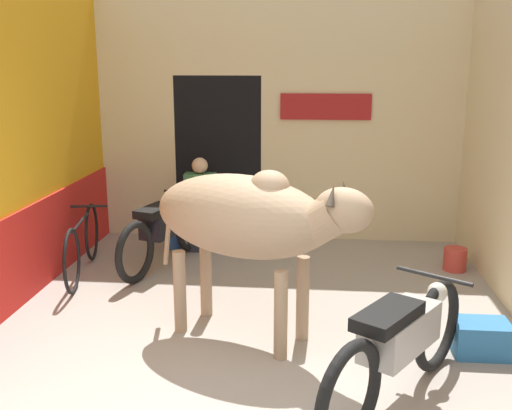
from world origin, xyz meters
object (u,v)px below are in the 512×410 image
object	(u,v)px
motorcycle_far	(165,228)
bucket	(455,259)
motorcycle_near	(399,342)
plastic_stool	(174,232)
crate	(481,338)
bicycle	(83,244)
cow	(248,218)
shopkeeper_seated	(200,202)

from	to	relation	value
motorcycle_far	bucket	xyz separation A→B (m)	(3.33, 0.14, -0.32)
motorcycle_near	plastic_stool	xyz separation A→B (m)	(-2.36, 3.36, -0.26)
motorcycle_far	plastic_stool	bearing A→B (deg)	94.82
plastic_stool	crate	world-z (taller)	plastic_stool
motorcycle_near	bicycle	world-z (taller)	motorcycle_near
motorcycle_near	cow	bearing A→B (deg)	140.35
motorcycle_near	bicycle	size ratio (longest dim) A/B	0.98
bucket	motorcycle_far	bearing A→B (deg)	-177.53
motorcycle_near	crate	bearing A→B (deg)	45.99
motorcycle_far	bucket	world-z (taller)	motorcycle_far
motorcycle_near	plastic_stool	distance (m)	4.11
cow	motorcycle_far	size ratio (longest dim) A/B	1.09
shopkeeper_seated	cow	bearing A→B (deg)	-70.30
bicycle	bucket	distance (m)	4.21
cow	bucket	size ratio (longest dim) A/B	7.69
motorcycle_near	crate	size ratio (longest dim) A/B	3.88
motorcycle_far	plastic_stool	distance (m)	0.69
cow	shopkeeper_seated	xyz separation A→B (m)	(-0.88, 2.45, -0.47)
bucket	bicycle	bearing A→B (deg)	-172.66
motorcycle_near	bicycle	xyz separation A→B (m)	(-3.14, 2.32, -0.12)
bucket	cow	bearing A→B (deg)	-138.56
motorcycle_near	crate	world-z (taller)	motorcycle_near
motorcycle_near	crate	xyz separation A→B (m)	(0.78, 0.81, -0.33)
cow	shopkeeper_seated	world-z (taller)	cow
motorcycle_far	plastic_stool	xyz separation A→B (m)	(-0.05, 0.65, -0.24)
plastic_stool	crate	xyz separation A→B (m)	(3.14, -2.55, -0.07)
motorcycle_far	crate	world-z (taller)	motorcycle_far
cow	shopkeeper_seated	size ratio (longest dim) A/B	1.72
motorcycle_far	bicycle	size ratio (longest dim) A/B	1.06
cow	plastic_stool	distance (m)	2.84
crate	bicycle	bearing A→B (deg)	158.96
cow	bicycle	size ratio (longest dim) A/B	1.15
shopkeeper_seated	plastic_stool	size ratio (longest dim) A/B	3.00
cow	plastic_stool	world-z (taller)	cow
motorcycle_far	bucket	distance (m)	3.35
motorcycle_far	shopkeeper_seated	size ratio (longest dim) A/B	1.58
bicycle	cow	bearing A→B (deg)	-34.50
bicycle	motorcycle_far	bearing A→B (deg)	25.08
shopkeeper_seated	bucket	bearing A→B (deg)	-9.96
plastic_stool	motorcycle_far	bearing A→B (deg)	-85.18
plastic_stool	bucket	bearing A→B (deg)	-8.43
cow	motorcycle_far	bearing A→B (deg)	123.31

